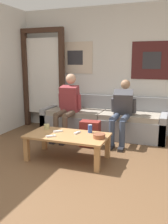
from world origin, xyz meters
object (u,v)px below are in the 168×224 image
object	(u,v)px
person_seated_teen	(122,109)
game_controller_near_right	(58,131)
coffee_table	(68,138)
game_controller_near_left	(77,133)
drink_can_blue	(90,129)
ceramic_bowl	(99,136)
game_controller_far_center	(51,136)
person_seated_adult	(68,104)
backpack	(90,134)
pillar_candle	(47,127)
couch	(103,121)

from	to	relation	value
person_seated_teen	game_controller_near_right	size ratio (longest dim) A/B	8.86
game_controller_near_right	coffee_table	bearing A→B (deg)	-20.75
game_controller_near_left	drink_can_blue	bearing A→B (deg)	34.08
ceramic_bowl	game_controller_far_center	distance (m)	0.69
person_seated_adult	backpack	world-z (taller)	person_seated_adult
person_seated_teen	pillar_candle	distance (m)	1.40
game_controller_near_left	game_controller_near_right	size ratio (longest dim) A/B	1.17
person_seated_teen	game_controller_near_right	bearing A→B (deg)	-127.04
person_seated_adult	game_controller_far_center	world-z (taller)	person_seated_adult
drink_can_blue	game_controller_far_center	distance (m)	0.62
coffee_table	game_controller_near_right	size ratio (longest dim) A/B	9.50
person_seated_teen	game_controller_far_center	bearing A→B (deg)	-120.36
game_controller_near_left	game_controller_far_center	world-z (taller)	same
ceramic_bowl	coffee_table	bearing A→B (deg)	178.84
ceramic_bowl	pillar_candle	xyz separation A→B (m)	(-0.93, 0.17, 0.00)
pillar_candle	game_controller_near_right	xyz separation A→B (m)	(0.24, -0.09, -0.03)
couch	game_controller_near_left	xyz separation A→B (m)	(-0.02, -1.35, 0.13)
couch	game_controller_far_center	bearing A→B (deg)	-100.54
person_seated_teen	game_controller_near_left	world-z (taller)	person_seated_teen
couch	coffee_table	world-z (taller)	couch
coffee_table	person_seated_teen	xyz separation A→B (m)	(0.58, 1.10, 0.28)
couch	backpack	size ratio (longest dim) A/B	5.52
pillar_candle	ceramic_bowl	bearing A→B (deg)	-10.30
person_seated_adult	game_controller_near_left	size ratio (longest dim) A/B	8.25
person_seated_teen	ceramic_bowl	distance (m)	1.13
person_seated_adult	drink_can_blue	size ratio (longest dim) A/B	9.84
pillar_candle	drink_can_blue	world-z (taller)	drink_can_blue
ceramic_bowl	game_controller_far_center	bearing A→B (deg)	-164.57
couch	game_controller_near_right	world-z (taller)	couch
person_seated_adult	coffee_table	bearing A→B (deg)	-66.42
drink_can_blue	coffee_table	bearing A→B (deg)	-142.54
couch	game_controller_near_left	bearing A→B (deg)	-90.73
ceramic_bowl	pillar_candle	distance (m)	0.94
backpack	drink_can_blue	xyz separation A→B (m)	(0.16, -0.47, 0.24)
game_controller_far_center	ceramic_bowl	bearing A→B (deg)	15.43
pillar_candle	backpack	bearing A→B (deg)	43.22
couch	drink_can_blue	bearing A→B (deg)	-83.10
backpack	game_controller_near_left	size ratio (longest dim) A/B	3.01
backpack	game_controller_near_right	distance (m)	0.71
backpack	game_controller_far_center	size ratio (longest dim) A/B	3.51
couch	game_controller_near_right	distance (m)	1.43
coffee_table	game_controller_far_center	world-z (taller)	game_controller_far_center
ceramic_bowl	couch	bearing A→B (deg)	103.86
game_controller_near_left	game_controller_far_center	distance (m)	0.41
pillar_candle	drink_can_blue	bearing A→B (deg)	4.48
coffee_table	game_controller_near_right	xyz separation A→B (m)	(-0.19, 0.07, 0.07)
coffee_table	drink_can_blue	distance (m)	0.37
person_seated_teen	drink_can_blue	world-z (taller)	person_seated_teen
couch	pillar_candle	size ratio (longest dim) A/B	25.96
pillar_candle	game_controller_near_left	bearing A→B (deg)	-5.95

